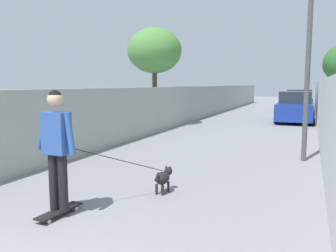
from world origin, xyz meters
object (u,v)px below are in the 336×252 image
(tree_left_near, at_px, (155,51))
(car_far, at_px, (299,102))
(lamp_post, at_px, (309,34))
(dog, at_px, (163,177))
(car_near, at_px, (295,108))
(person_skateboarder, at_px, (57,141))
(skateboard, at_px, (59,211))

(tree_left_near, bearing_deg, car_far, -29.77)
(tree_left_near, height_order, lamp_post, lamp_post)
(dog, relative_size, car_near, 0.43)
(car_far, bearing_deg, tree_left_near, 150.23)
(person_skateboarder, xyz_separation_m, car_near, (14.89, -2.60, -0.39))
(person_skateboarder, relative_size, dog, 0.94)
(skateboard, bearing_deg, lamp_post, -31.42)
(lamp_post, relative_size, skateboard, 5.60)
(dog, distance_m, car_near, 13.43)
(person_skateboarder, distance_m, dog, 2.02)
(person_skateboarder, xyz_separation_m, car_far, (20.91, -2.60, -0.39))
(lamp_post, height_order, dog, lamp_post)
(tree_left_near, bearing_deg, dog, -154.59)
(person_skateboarder, relative_size, car_far, 0.43)
(tree_left_near, xyz_separation_m, person_skateboarder, (-10.57, -3.31, -2.28))
(lamp_post, xyz_separation_m, car_far, (15.67, 0.60, -2.37))
(car_near, height_order, car_far, same)
(skateboard, height_order, dog, dog)
(person_skateboarder, bearing_deg, car_near, -9.90)
(car_near, bearing_deg, tree_left_near, 126.19)
(person_skateboarder, bearing_deg, lamp_post, -31.42)
(tree_left_near, relative_size, person_skateboarder, 2.55)
(tree_left_near, height_order, car_far, tree_left_near)
(car_near, bearing_deg, skateboard, 170.10)
(dog, bearing_deg, car_far, -4.84)
(tree_left_near, distance_m, skateboard, 11.56)
(car_far, bearing_deg, lamp_post, -177.81)
(car_near, bearing_deg, person_skateboarder, 170.10)
(lamp_post, bearing_deg, car_near, 3.56)
(person_skateboarder, height_order, dog, person_skateboarder)
(dog, relative_size, car_far, 0.46)
(lamp_post, relative_size, dog, 2.45)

